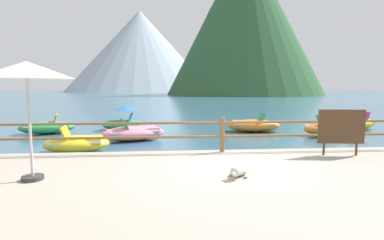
{
  "coord_description": "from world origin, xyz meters",
  "views": [
    {
      "loc": [
        -1.52,
        -6.54,
        2.18
      ],
      "look_at": [
        -0.54,
        5.0,
        0.9
      ],
      "focal_mm": 28.54,
      "sensor_mm": 36.0,
      "label": 1
    }
  ],
  "objects": [
    {
      "name": "pedal_boat_1",
      "position": [
        -4.48,
        3.71,
        0.3
      ],
      "size": [
        2.25,
        1.51,
        0.88
      ],
      "color": "yellow",
      "rests_on": "ground"
    },
    {
      "name": "pedal_boat_4",
      "position": [
        8.12,
        8.14,
        0.31
      ],
      "size": [
        2.47,
        1.76,
        0.9
      ],
      "color": "yellow",
      "rests_on": "ground"
    },
    {
      "name": "pedal_boat_3",
      "position": [
        2.67,
        7.78,
        0.31
      ],
      "size": [
        2.66,
        1.44,
        0.9
      ],
      "color": "orange",
      "rests_on": "ground"
    },
    {
      "name": "beach_umbrella",
      "position": [
        -4.07,
        -0.64,
        2.45
      ],
      "size": [
        1.7,
        1.7,
        2.24
      ],
      "color": "#B2B2B7",
      "rests_on": "promenade_dock"
    },
    {
      "name": "cliff_headland",
      "position": [
        17.72,
        74.27,
        18.57
      ],
      "size": [
        40.46,
        40.46,
        39.57
      ],
      "color": "#2D5633",
      "rests_on": "ground"
    },
    {
      "name": "pedal_boat_6",
      "position": [
        -2.84,
        5.89,
        0.31
      ],
      "size": [
        2.86,
        2.13,
        0.9
      ],
      "color": "pink",
      "rests_on": "ground"
    },
    {
      "name": "pedal_boat_2",
      "position": [
        -3.65,
        8.95,
        0.42
      ],
      "size": [
        2.15,
        1.42,
        1.21
      ],
      "color": "green",
      "rests_on": "ground"
    },
    {
      "name": "pedal_boat_0",
      "position": [
        5.73,
        6.3,
        0.32
      ],
      "size": [
        2.37,
        1.33,
        0.91
      ],
      "color": "orange",
      "rests_on": "ground"
    },
    {
      "name": "dog_resting",
      "position": [
        -0.04,
        -0.68,
        0.52
      ],
      "size": [
        0.65,
        0.93,
        0.26
      ],
      "color": "beige",
      "rests_on": "promenade_dock"
    },
    {
      "name": "sign_board",
      "position": [
        2.97,
        0.88,
        1.13
      ],
      "size": [
        1.17,
        0.21,
        1.19
      ],
      "color": "silver",
      "rests_on": "promenade_dock"
    },
    {
      "name": "dock_railing",
      "position": [
        0.0,
        1.55,
        0.99
      ],
      "size": [
        23.92,
        0.12,
        0.95
      ],
      "color": "brown",
      "rests_on": "promenade_dock"
    },
    {
      "name": "distant_peak",
      "position": [
        -12.13,
        123.78,
        16.62
      ],
      "size": [
        60.92,
        60.92,
        33.25
      ],
      "primitive_type": "cone",
      "color": "#9EADBC",
      "rests_on": "ground"
    },
    {
      "name": "ground_plane",
      "position": [
        0.0,
        40.0,
        0.0
      ],
      "size": [
        200.0,
        200.0,
        0.0
      ],
      "primitive_type": "plane",
      "color": "#38607A"
    },
    {
      "name": "pedal_boat_5",
      "position": [
        -7.04,
        7.97,
        0.3
      ],
      "size": [
        2.66,
        1.84,
        0.89
      ],
      "color": "green",
      "rests_on": "ground"
    },
    {
      "name": "promenade_dock",
      "position": [
        0.0,
        -2.2,
        0.2
      ],
      "size": [
        28.0,
        8.0,
        0.4
      ],
      "primitive_type": "cube",
      "color": "#A39989",
      "rests_on": "ground"
    }
  ]
}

